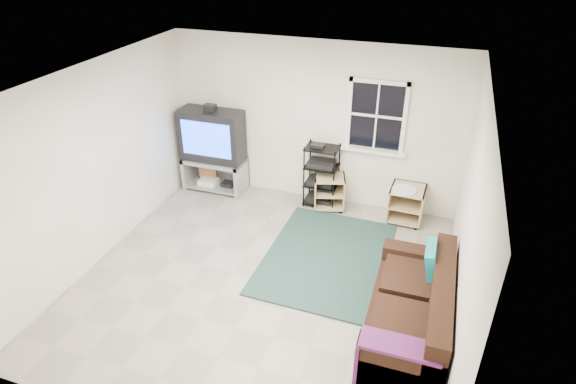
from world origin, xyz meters
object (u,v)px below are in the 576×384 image
(side_table_right, at_px, (407,201))
(av_rack, at_px, (321,179))
(side_table_left, at_px, (329,189))
(tv_unit, at_px, (213,144))
(sofa, at_px, (412,312))

(side_table_right, bearing_deg, av_rack, 178.40)
(av_rack, bearing_deg, side_table_left, -3.68)
(side_table_left, relative_size, side_table_right, 0.99)
(tv_unit, relative_size, side_table_right, 2.59)
(av_rack, xyz_separation_m, sofa, (1.70, -2.42, -0.15))
(tv_unit, relative_size, av_rack, 1.45)
(side_table_left, xyz_separation_m, side_table_right, (1.23, -0.03, 0.03))
(side_table_left, distance_m, sofa, 2.87)
(side_table_left, bearing_deg, av_rack, 176.32)
(av_rack, relative_size, side_table_left, 1.79)
(tv_unit, bearing_deg, side_table_left, 1.77)
(side_table_left, bearing_deg, side_table_right, -1.36)
(side_table_left, height_order, side_table_right, side_table_right)
(av_rack, xyz_separation_m, side_table_left, (0.14, -0.01, -0.16))
(side_table_right, bearing_deg, tv_unit, -179.43)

